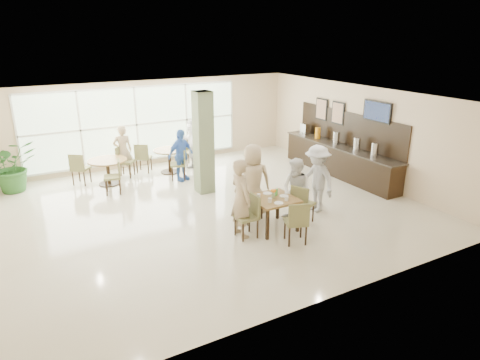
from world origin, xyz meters
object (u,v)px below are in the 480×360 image
teen_left (241,198)px  teen_far (253,181)px  teen_standing (317,179)px  round_table_right (169,156)px  adult_standing (123,151)px  adult_b (194,145)px  main_table (273,202)px  round_table_left (108,165)px  teen_right (297,191)px  buffet_counter (339,158)px  potted_plant (12,166)px  adult_a (181,155)px

teen_left → teen_far: 1.15m
teen_standing → round_table_right: bearing=-159.1°
round_table_right → adult_standing: (-1.34, 0.40, 0.25)m
adult_b → main_table: bearing=-11.7°
round_table_left → teen_far: (2.55, -3.99, 0.31)m
adult_standing → round_table_right: bearing=168.0°
teen_right → adult_b: adult_b is taller
buffet_counter → teen_far: bearing=-160.9°
potted_plant → teen_far: (4.99, -4.72, 0.17)m
main_table → adult_a: 4.20m
round_table_right → teen_standing: (2.11, -4.71, 0.30)m
buffet_counter → teen_far: buffet_counter is taller
teen_left → adult_a: size_ratio=1.12×
adult_b → teen_standing: bearing=6.5°
main_table → buffet_counter: 4.55m
round_table_right → buffet_counter: size_ratio=0.21×
potted_plant → teen_standing: teen_standing is taller
round_table_left → adult_b: (2.78, 0.09, 0.25)m
teen_standing → adult_a: bearing=-154.8°
teen_right → buffet_counter: bearing=102.8°
round_table_right → teen_far: teen_far is taller
teen_left → teen_right: teen_left is taller
round_table_right → main_table: bearing=-83.3°
round_table_left → teen_right: size_ratio=0.73×
adult_standing → main_table: bearing=114.2°
round_table_right → teen_right: 5.17m
main_table → teen_right: (0.68, 0.06, 0.11)m
teen_left → adult_standing: teen_left is taller
teen_left → round_table_right: bearing=-2.8°
adult_a → teen_standing: bearing=-80.6°
teen_right → teen_far: bearing=-160.9°
buffet_counter → adult_b: buffet_counter is taller
buffet_counter → teen_standing: 3.10m
round_table_left → buffet_counter: 7.02m
adult_a → adult_b: size_ratio=0.94×
main_table → teen_left: (-0.80, 0.05, 0.22)m
teen_left → adult_b: 5.01m
main_table → teen_right: 0.69m
main_table → adult_a: (-0.55, 4.16, 0.13)m
round_table_left → round_table_right: 1.98m
teen_left → round_table_left: bearing=19.6°
potted_plant → teen_left: (4.20, -5.55, 0.15)m
round_table_right → teen_right: (1.28, -5.01, 0.22)m
buffet_counter → adult_a: (-4.51, 1.91, 0.23)m
round_table_right → teen_left: bearing=-92.3°
teen_right → adult_b: (-0.47, 4.90, 0.06)m
main_table → teen_right: bearing=5.0°
teen_far → teen_right: teen_far is taller
teen_standing → adult_standing: bearing=-149.2°
round_table_left → adult_standing: adult_standing is taller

